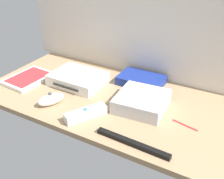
{
  "coord_description": "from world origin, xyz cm",
  "views": [
    {
      "loc": [
        46.36,
        -80.2,
        56.31
      ],
      "look_at": [
        0.0,
        0.0,
        4.0
      ],
      "focal_mm": 46.34,
      "sensor_mm": 36.0,
      "label": 1
    }
  ],
  "objects_px": {
    "network_router": "(141,80)",
    "remote_nunchuk": "(51,99)",
    "mini_computer": "(141,102)",
    "remote_wand": "(86,114)",
    "game_console": "(78,79)",
    "sensor_bar": "(132,143)",
    "stylus_pen": "(185,125)",
    "game_case": "(28,78)"
  },
  "relations": [
    {
      "from": "game_console",
      "to": "network_router",
      "type": "distance_m",
      "value": 0.26
    },
    {
      "from": "mini_computer",
      "to": "game_case",
      "type": "bearing_deg",
      "value": -175.17
    },
    {
      "from": "mini_computer",
      "to": "stylus_pen",
      "type": "height_order",
      "value": "mini_computer"
    },
    {
      "from": "game_console",
      "to": "sensor_bar",
      "type": "bearing_deg",
      "value": -32.68
    },
    {
      "from": "game_console",
      "to": "stylus_pen",
      "type": "distance_m",
      "value": 0.47
    },
    {
      "from": "network_router",
      "to": "remote_nunchuk",
      "type": "distance_m",
      "value": 0.37
    },
    {
      "from": "remote_nunchuk",
      "to": "stylus_pen",
      "type": "bearing_deg",
      "value": 38.56
    },
    {
      "from": "game_case",
      "to": "stylus_pen",
      "type": "xyz_separation_m",
      "value": [
        0.67,
        0.02,
        -0.0
      ]
    },
    {
      "from": "sensor_bar",
      "to": "stylus_pen",
      "type": "relative_size",
      "value": 2.67
    },
    {
      "from": "network_router",
      "to": "remote_nunchuk",
      "type": "relative_size",
      "value": 1.66
    },
    {
      "from": "game_console",
      "to": "stylus_pen",
      "type": "bearing_deg",
      "value": -7.48
    },
    {
      "from": "mini_computer",
      "to": "remote_wand",
      "type": "bearing_deg",
      "value": -133.1
    },
    {
      "from": "game_case",
      "to": "stylus_pen",
      "type": "bearing_deg",
      "value": 5.56
    },
    {
      "from": "remote_wand",
      "to": "remote_nunchuk",
      "type": "distance_m",
      "value": 0.16
    },
    {
      "from": "mini_computer",
      "to": "sensor_bar",
      "type": "distance_m",
      "value": 0.21
    },
    {
      "from": "game_console",
      "to": "sensor_bar",
      "type": "distance_m",
      "value": 0.43
    },
    {
      "from": "game_console",
      "to": "network_router",
      "type": "relative_size",
      "value": 1.16
    },
    {
      "from": "game_console",
      "to": "mini_computer",
      "type": "relative_size",
      "value": 1.14
    },
    {
      "from": "remote_wand",
      "to": "stylus_pen",
      "type": "bearing_deg",
      "value": 50.15
    },
    {
      "from": "game_case",
      "to": "sensor_bar",
      "type": "distance_m",
      "value": 0.58
    },
    {
      "from": "sensor_bar",
      "to": "stylus_pen",
      "type": "xyz_separation_m",
      "value": [
        0.11,
        0.17,
        -0.0
      ]
    },
    {
      "from": "sensor_bar",
      "to": "stylus_pen",
      "type": "distance_m",
      "value": 0.2
    },
    {
      "from": "game_case",
      "to": "stylus_pen",
      "type": "height_order",
      "value": "game_case"
    },
    {
      "from": "mini_computer",
      "to": "remote_nunchuk",
      "type": "height_order",
      "value": "mini_computer"
    },
    {
      "from": "stylus_pen",
      "to": "mini_computer",
      "type": "bearing_deg",
      "value": 172.07
    },
    {
      "from": "mini_computer",
      "to": "remote_nunchuk",
      "type": "distance_m",
      "value": 0.33
    },
    {
      "from": "remote_nunchuk",
      "to": "sensor_bar",
      "type": "relative_size",
      "value": 0.46
    },
    {
      "from": "game_case",
      "to": "sensor_bar",
      "type": "relative_size",
      "value": 0.83
    },
    {
      "from": "mini_computer",
      "to": "remote_nunchuk",
      "type": "bearing_deg",
      "value": -154.36
    },
    {
      "from": "game_console",
      "to": "remote_wand",
      "type": "relative_size",
      "value": 1.43
    },
    {
      "from": "mini_computer",
      "to": "sensor_bar",
      "type": "xyz_separation_m",
      "value": [
        0.06,
        -0.2,
        -0.02
      ]
    },
    {
      "from": "sensor_bar",
      "to": "game_case",
      "type": "bearing_deg",
      "value": 166.66
    },
    {
      "from": "game_case",
      "to": "network_router",
      "type": "bearing_deg",
      "value": 29.98
    },
    {
      "from": "mini_computer",
      "to": "stylus_pen",
      "type": "xyz_separation_m",
      "value": [
        0.17,
        -0.02,
        -0.02
      ]
    },
    {
      "from": "remote_wand",
      "to": "stylus_pen",
      "type": "height_order",
      "value": "remote_wand"
    },
    {
      "from": "game_case",
      "to": "network_router",
      "type": "height_order",
      "value": "network_router"
    },
    {
      "from": "remote_nunchuk",
      "to": "network_router",
      "type": "bearing_deg",
      "value": 79.07
    },
    {
      "from": "mini_computer",
      "to": "remote_wand",
      "type": "xyz_separation_m",
      "value": [
        -0.14,
        -0.15,
        -0.01
      ]
    },
    {
      "from": "network_router",
      "to": "stylus_pen",
      "type": "distance_m",
      "value": 0.31
    },
    {
      "from": "sensor_bar",
      "to": "stylus_pen",
      "type": "height_order",
      "value": "sensor_bar"
    },
    {
      "from": "remote_nunchuk",
      "to": "stylus_pen",
      "type": "xyz_separation_m",
      "value": [
        0.46,
        0.12,
        -0.02
      ]
    },
    {
      "from": "game_case",
      "to": "remote_wand",
      "type": "distance_m",
      "value": 0.38
    }
  ]
}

